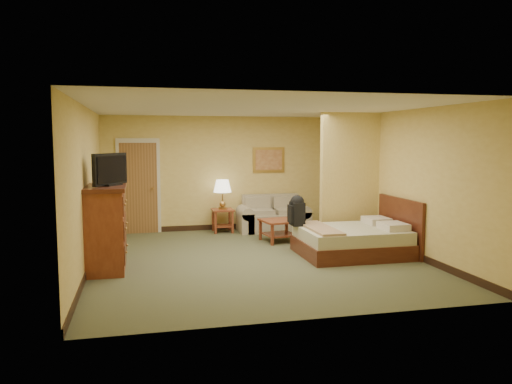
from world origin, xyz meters
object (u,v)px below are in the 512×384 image
object	(u,v)px
bed	(355,240)
loveseat	(273,219)
dresser	(105,227)
coffee_table	(280,226)

from	to	relation	value
bed	loveseat	bearing A→B (deg)	106.83
loveseat	dresser	size ratio (longest dim) A/B	1.19
dresser	coffee_table	bearing A→B (deg)	24.13
loveseat	dresser	distance (m)	4.43
dresser	bed	world-z (taller)	dresser
dresser	bed	bearing A→B (deg)	0.35
loveseat	coffee_table	size ratio (longest dim) A/B	2.01
loveseat	coffee_table	world-z (taller)	loveseat
loveseat	coffee_table	bearing A→B (deg)	-98.84
bed	coffee_table	bearing A→B (deg)	124.45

